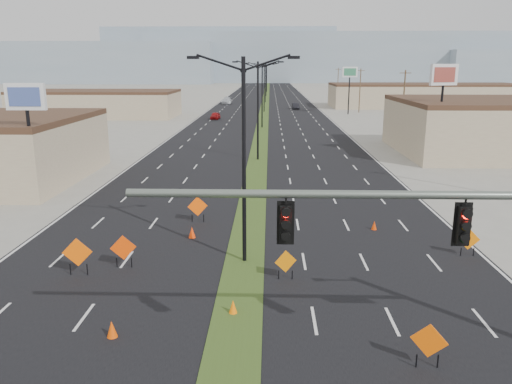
{
  "coord_description": "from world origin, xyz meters",
  "views": [
    {
      "loc": [
        1.23,
        -11.53,
        9.59
      ],
      "look_at": [
        0.54,
        13.62,
        3.2
      ],
      "focal_mm": 35.0,
      "sensor_mm": 36.0,
      "label": 1
    }
  ],
  "objects_px": {
    "construction_sign_2": "(198,207)",
    "construction_sign_3": "(286,263)",
    "streetlight_1": "(258,108)",
    "cone_1": "(233,307)",
    "car_left": "(215,116)",
    "cone_0": "(112,329)",
    "car_mid": "(296,106)",
    "construction_sign_0": "(123,249)",
    "cone_3": "(192,232)",
    "car_far": "(227,101)",
    "cone_2": "(374,225)",
    "streetlight_0": "(244,155)",
    "streetlight_2": "(262,93)",
    "pole_sign_east_near": "(443,82)",
    "construction_sign_4": "(429,342)",
    "pole_sign_east_far": "(350,76)",
    "streetlight_4": "(265,82)",
    "construction_sign_1": "(77,253)",
    "construction_sign_5": "(469,240)",
    "streetlight_5": "(266,79)",
    "streetlight_3": "(264,86)",
    "streetlight_6": "(267,77)"
  },
  "relations": [
    {
      "from": "construction_sign_2",
      "to": "construction_sign_3",
      "type": "relative_size",
      "value": 1.18
    },
    {
      "from": "streetlight_1",
      "to": "cone_1",
      "type": "relative_size",
      "value": 16.84
    },
    {
      "from": "car_left",
      "to": "construction_sign_3",
      "type": "distance_m",
      "value": 71.48
    },
    {
      "from": "construction_sign_3",
      "to": "cone_0",
      "type": "bearing_deg",
      "value": -161.24
    },
    {
      "from": "car_mid",
      "to": "cone_1",
      "type": "distance_m",
      "value": 97.02
    },
    {
      "from": "construction_sign_0",
      "to": "cone_3",
      "type": "distance_m",
      "value": 5.18
    },
    {
      "from": "car_far",
      "to": "construction_sign_3",
      "type": "xyz_separation_m",
      "value": [
        11.87,
        -108.5,
        0.01
      ]
    },
    {
      "from": "car_far",
      "to": "cone_2",
      "type": "distance_m",
      "value": 102.66
    },
    {
      "from": "streetlight_0",
      "to": "streetlight_1",
      "type": "height_order",
      "value": "same"
    },
    {
      "from": "construction_sign_3",
      "to": "cone_3",
      "type": "relative_size",
      "value": 2.12
    },
    {
      "from": "car_left",
      "to": "construction_sign_0",
      "type": "height_order",
      "value": "construction_sign_0"
    },
    {
      "from": "construction_sign_3",
      "to": "cone_3",
      "type": "bearing_deg",
      "value": 112.5
    },
    {
      "from": "cone_2",
      "to": "streetlight_1",
      "type": "bearing_deg",
      "value": 108.29
    },
    {
      "from": "car_left",
      "to": "cone_2",
      "type": "bearing_deg",
      "value": -72.06
    },
    {
      "from": "streetlight_2",
      "to": "cone_2",
      "type": "bearing_deg",
      "value": -81.56
    },
    {
      "from": "car_left",
      "to": "pole_sign_east_near",
      "type": "relative_size",
      "value": 0.38
    },
    {
      "from": "car_far",
      "to": "construction_sign_4",
      "type": "height_order",
      "value": "car_far"
    },
    {
      "from": "streetlight_1",
      "to": "streetlight_2",
      "type": "height_order",
      "value": "same"
    },
    {
      "from": "streetlight_1",
      "to": "pole_sign_east_near",
      "type": "distance_m",
      "value": 19.08
    },
    {
      "from": "pole_sign_east_far",
      "to": "streetlight_4",
      "type": "bearing_deg",
      "value": 111.18
    },
    {
      "from": "streetlight_4",
      "to": "construction_sign_3",
      "type": "height_order",
      "value": "streetlight_4"
    },
    {
      "from": "construction_sign_0",
      "to": "pole_sign_east_near",
      "type": "xyz_separation_m",
      "value": [
        24.72,
        29.86,
        7.01
      ]
    },
    {
      "from": "cone_3",
      "to": "pole_sign_east_far",
      "type": "distance_m",
      "value": 78.63
    },
    {
      "from": "construction_sign_1",
      "to": "construction_sign_3",
      "type": "bearing_deg",
      "value": -8.96
    },
    {
      "from": "construction_sign_1",
      "to": "cone_2",
      "type": "bearing_deg",
      "value": 17.29
    },
    {
      "from": "pole_sign_east_far",
      "to": "cone_1",
      "type": "bearing_deg",
      "value": -107.85
    },
    {
      "from": "construction_sign_2",
      "to": "construction_sign_3",
      "type": "distance_m",
      "value": 10.03
    },
    {
      "from": "construction_sign_3",
      "to": "construction_sign_4",
      "type": "relative_size",
      "value": 0.9
    },
    {
      "from": "construction_sign_3",
      "to": "cone_1",
      "type": "xyz_separation_m",
      "value": [
        -2.18,
        -3.37,
        -0.53
      ]
    },
    {
      "from": "cone_0",
      "to": "streetlight_0",
      "type": "bearing_deg",
      "value": 59.04
    },
    {
      "from": "construction_sign_4",
      "to": "pole_sign_east_far",
      "type": "distance_m",
      "value": 88.93
    },
    {
      "from": "construction_sign_4",
      "to": "construction_sign_5",
      "type": "distance_m",
      "value": 11.21
    },
    {
      "from": "streetlight_5",
      "to": "streetlight_3",
      "type": "bearing_deg",
      "value": -90.0
    },
    {
      "from": "car_mid",
      "to": "car_far",
      "type": "xyz_separation_m",
      "value": [
        -16.96,
        15.13,
        0.16
      ]
    },
    {
      "from": "construction_sign_3",
      "to": "construction_sign_4",
      "type": "bearing_deg",
      "value": -77.6
    },
    {
      "from": "streetlight_6",
      "to": "pole_sign_east_far",
      "type": "relative_size",
      "value": 1.07
    },
    {
      "from": "streetlight_5",
      "to": "construction_sign_5",
      "type": "height_order",
      "value": "streetlight_5"
    },
    {
      "from": "streetlight_5",
      "to": "cone_1",
      "type": "bearing_deg",
      "value": -90.07
    },
    {
      "from": "streetlight_0",
      "to": "construction_sign_5",
      "type": "distance_m",
      "value": 12.41
    },
    {
      "from": "streetlight_5",
      "to": "pole_sign_east_far",
      "type": "xyz_separation_m",
      "value": [
        17.13,
        -60.98,
        2.23
      ]
    },
    {
      "from": "cone_0",
      "to": "pole_sign_east_far",
      "type": "relative_size",
      "value": 0.07
    },
    {
      "from": "streetlight_5",
      "to": "cone_3",
      "type": "distance_m",
      "value": 136.72
    },
    {
      "from": "pole_sign_east_far",
      "to": "construction_sign_0",
      "type": "bearing_deg",
      "value": -112.29
    },
    {
      "from": "car_left",
      "to": "construction_sign_4",
      "type": "bearing_deg",
      "value": -75.43
    },
    {
      "from": "construction_sign_3",
      "to": "construction_sign_1",
      "type": "bearing_deg",
      "value": 158.33
    },
    {
      "from": "car_left",
      "to": "cone_2",
      "type": "relative_size",
      "value": 6.71
    },
    {
      "from": "construction_sign_3",
      "to": "pole_sign_east_far",
      "type": "distance_m",
      "value": 82.86
    },
    {
      "from": "streetlight_1",
      "to": "car_left",
      "type": "bearing_deg",
      "value": 102.25
    },
    {
      "from": "car_far",
      "to": "streetlight_3",
      "type": "bearing_deg",
      "value": -65.8
    },
    {
      "from": "construction_sign_1",
      "to": "cone_3",
      "type": "distance_m",
      "value": 7.06
    }
  ]
}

